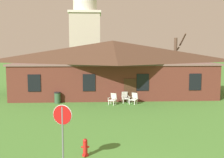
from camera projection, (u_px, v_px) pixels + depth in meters
name	position (u px, v px, depth m)	size (l,w,h in m)	color
brick_building	(113.00, 66.00, 28.85)	(19.80, 10.40, 5.58)	brown
dome_tower	(85.00, 33.00, 44.46)	(5.18, 5.18, 16.38)	#BCB29E
stop_sign	(62.00, 123.00, 10.66)	(0.77, 0.29, 2.54)	slate
lawn_chair_by_porch	(113.00, 99.00, 23.04)	(0.82, 0.85, 0.96)	silver
lawn_chair_near_door	(125.00, 97.00, 23.83)	(0.70, 0.73, 0.96)	silver
lawn_chair_left_end	(134.00, 98.00, 23.27)	(0.85, 0.87, 0.96)	silver
bare_tree_beside_building	(176.00, 62.00, 30.49)	(1.53, 1.73, 6.42)	brown
fire_hydrant	(85.00, 148.00, 11.96)	(0.36, 0.28, 0.79)	red
trash_bin	(57.00, 98.00, 23.57)	(0.56, 0.56, 0.98)	#335638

